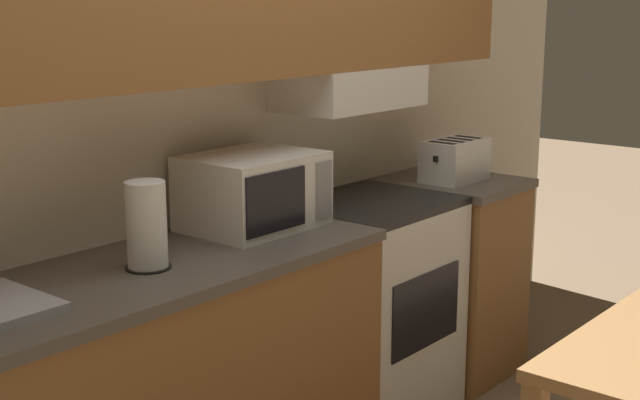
{
  "coord_description": "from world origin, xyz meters",
  "views": [
    {
      "loc": [
        -2.08,
        -2.31,
        1.67
      ],
      "look_at": [
        0.05,
        -0.54,
        1.04
      ],
      "focal_mm": 50.0,
      "sensor_mm": 36.0,
      "label": 1
    }
  ],
  "objects": [
    {
      "name": "microwave",
      "position": [
        0.08,
        -0.21,
        1.02
      ],
      "size": [
        0.45,
        0.35,
        0.26
      ],
      "color": "white",
      "rests_on": "lower_counter_main"
    },
    {
      "name": "paper_towel_roll",
      "position": [
        -0.47,
        -0.31,
        1.02
      ],
      "size": [
        0.14,
        0.14,
        0.26
      ],
      "color": "black",
      "rests_on": "lower_counter_main"
    },
    {
      "name": "stove_range",
      "position": [
        0.68,
        -0.27,
        0.45
      ],
      "size": [
        0.64,
        0.55,
        0.89
      ],
      "color": "white",
      "rests_on": "ground_plane"
    },
    {
      "name": "lower_counter_right_stub",
      "position": [
        1.26,
        -0.29,
        0.45
      ],
      "size": [
        0.5,
        0.59,
        0.89
      ],
      "color": "#936033",
      "rests_on": "ground_plane"
    },
    {
      "name": "wall_back",
      "position": [
        0.02,
        -0.07,
        1.5
      ],
      "size": [
        5.4,
        0.38,
        2.55
      ],
      "color": "silver",
      "rests_on": "ground_plane"
    },
    {
      "name": "toaster",
      "position": [
        1.23,
        -0.32,
        0.98
      ],
      "size": [
        0.31,
        0.19,
        0.18
      ],
      "color": "white",
      "rests_on": "lower_counter_right_stub"
    }
  ]
}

